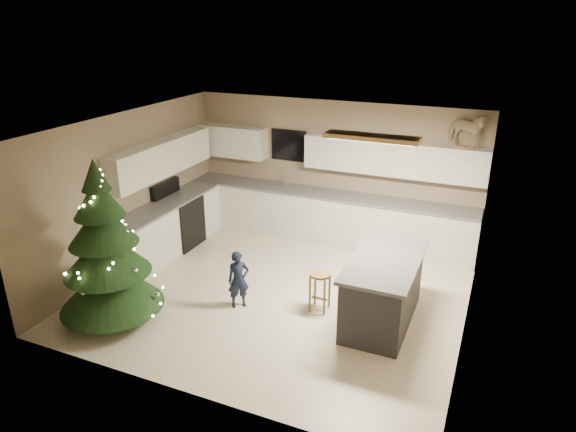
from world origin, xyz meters
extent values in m
plane|color=beige|center=(0.00, 0.00, 0.00)|extent=(5.50, 5.50, 0.00)
cube|color=gray|center=(0.00, 2.50, 1.30)|extent=(5.50, 0.02, 2.60)
cube|color=gray|center=(0.00, -2.50, 1.30)|extent=(5.50, 0.02, 2.60)
cube|color=gray|center=(-2.75, 0.00, 1.30)|extent=(0.02, 5.00, 2.60)
cube|color=gray|center=(2.75, 0.00, 1.30)|extent=(0.02, 5.00, 2.60)
cube|color=silver|center=(0.00, 0.00, 2.60)|extent=(5.50, 5.00, 0.02)
cube|color=olive|center=(1.30, 0.10, 2.55)|extent=(1.25, 0.32, 0.06)
cube|color=white|center=(1.30, 0.10, 2.52)|extent=(1.15, 0.24, 0.02)
cube|color=white|center=(0.00, 2.20, 0.45)|extent=(5.48, 0.60, 0.90)
cube|color=white|center=(-2.45, 0.60, 0.45)|extent=(0.60, 2.60, 0.90)
cube|color=slate|center=(0.00, 2.19, 0.92)|extent=(5.48, 0.62, 0.04)
cube|color=slate|center=(-2.44, 0.60, 0.92)|extent=(0.62, 2.60, 0.04)
cube|color=white|center=(-2.05, 2.33, 1.70)|extent=(1.40, 0.35, 0.60)
cube|color=white|center=(1.15, 2.33, 1.70)|extent=(3.20, 0.35, 0.60)
cube|color=white|center=(-2.58, 0.72, 1.70)|extent=(0.35, 2.60, 0.60)
cube|color=black|center=(-0.90, 2.47, 1.70)|extent=(0.70, 0.04, 0.60)
cube|color=#99999E|center=(-0.90, 2.20, 0.90)|extent=(0.55, 0.40, 0.06)
cylinder|color=#99999E|center=(-0.90, 2.30, 1.06)|extent=(0.03, 0.03, 0.24)
cube|color=black|center=(-2.43, 0.90, 0.45)|extent=(0.64, 0.75, 0.90)
cube|color=black|center=(-2.68, 0.90, 1.05)|extent=(0.10, 0.75, 0.30)
cube|color=black|center=(1.65, -0.16, 0.45)|extent=(0.80, 1.60, 0.90)
cube|color=#353638|center=(1.65, -0.16, 0.93)|extent=(0.90, 1.70, 0.05)
cylinder|color=olive|center=(0.75, -0.23, 0.58)|extent=(0.31, 0.31, 0.04)
cylinder|color=olive|center=(0.64, -0.34, 0.28)|extent=(0.03, 0.03, 0.56)
cylinder|color=olive|center=(0.86, -0.34, 0.28)|extent=(0.03, 0.03, 0.56)
cylinder|color=olive|center=(0.64, -0.12, 0.28)|extent=(0.03, 0.03, 0.56)
cylinder|color=olive|center=(0.86, -0.12, 0.28)|extent=(0.03, 0.03, 0.56)
cube|color=olive|center=(0.75, -0.23, 0.18)|extent=(0.24, 0.03, 0.03)
cylinder|color=#3F2816|center=(-1.85, -1.60, 0.16)|extent=(0.13, 0.13, 0.31)
cone|color=black|center=(-1.85, -1.60, 0.57)|extent=(1.42, 1.42, 0.73)
cone|color=black|center=(-1.85, -1.60, 1.04)|extent=(1.17, 1.17, 0.63)
cone|color=black|center=(-1.85, -1.60, 1.46)|extent=(0.92, 0.92, 0.57)
cone|color=black|center=(-1.85, -1.60, 1.83)|extent=(0.67, 0.67, 0.52)
cone|color=black|center=(-1.85, -1.60, 2.14)|extent=(0.38, 0.38, 0.42)
sphere|color=#FFD88C|center=(-1.11, -1.60, 0.26)|extent=(0.04, 0.04, 0.04)
sphere|color=#FFD88C|center=(-1.19, -1.31, 0.32)|extent=(0.04, 0.04, 0.04)
sphere|color=#FFD88C|center=(-1.37, -1.09, 0.38)|extent=(0.04, 0.04, 0.04)
sphere|color=#FFD88C|center=(-1.63, -0.96, 0.44)|extent=(0.04, 0.04, 0.04)
sphere|color=#FFD88C|center=(-1.90, -0.94, 0.49)|extent=(0.04, 0.04, 0.04)
sphere|color=#FFD88C|center=(-2.15, -1.03, 0.55)|extent=(0.04, 0.04, 0.04)
sphere|color=#FFD88C|center=(-2.34, -1.21, 0.61)|extent=(0.04, 0.04, 0.04)
sphere|color=#FFD88C|center=(-2.43, -1.45, 0.67)|extent=(0.04, 0.04, 0.04)
sphere|color=#FFD88C|center=(-2.42, -1.69, 0.73)|extent=(0.04, 0.04, 0.04)
sphere|color=#FFD88C|center=(-2.32, -1.90, 0.79)|extent=(0.04, 0.04, 0.04)
sphere|color=#FFD88C|center=(-2.15, -2.05, 0.84)|extent=(0.04, 0.04, 0.04)
sphere|color=#FFD88C|center=(-1.94, -2.11, 0.90)|extent=(0.04, 0.04, 0.04)
sphere|color=#FFD88C|center=(-1.74, -2.08, 0.96)|extent=(0.04, 0.04, 0.04)
sphere|color=#FFD88C|center=(-1.56, -1.98, 1.02)|extent=(0.04, 0.04, 0.04)
sphere|color=#FFD88C|center=(-1.45, -1.83, 1.08)|extent=(0.04, 0.04, 0.04)
sphere|color=#FFD88C|center=(-1.42, -1.65, 1.14)|extent=(0.04, 0.04, 0.04)
sphere|color=#FFD88C|center=(-1.45, -1.47, 1.19)|extent=(0.04, 0.04, 0.04)
sphere|color=#FFD88C|center=(-1.55, -1.34, 1.25)|extent=(0.04, 0.04, 0.04)
sphere|color=#FFD88C|center=(-1.69, -1.26, 1.31)|extent=(0.04, 0.04, 0.04)
sphere|color=#FFD88C|center=(-1.84, -1.24, 1.37)|extent=(0.04, 0.04, 0.04)
sphere|color=#FFD88C|center=(-1.97, -1.29, 1.43)|extent=(0.04, 0.04, 0.04)
sphere|color=#FFD88C|center=(-2.07, -1.38, 1.49)|extent=(0.04, 0.04, 0.04)
sphere|color=#FFD88C|center=(-2.13, -1.49, 1.54)|extent=(0.04, 0.04, 0.04)
sphere|color=#FFD88C|center=(-2.12, -1.61, 1.60)|extent=(0.04, 0.04, 0.04)
sphere|color=#FFD88C|center=(-2.08, -1.71, 1.66)|extent=(0.04, 0.04, 0.04)
sphere|color=#FFD88C|center=(-2.00, -1.78, 1.72)|extent=(0.04, 0.04, 0.04)
sphere|color=#FFD88C|center=(-1.91, -1.81, 1.78)|extent=(0.04, 0.04, 0.04)
sphere|color=#FFD88C|center=(-1.83, -1.79, 1.84)|extent=(0.04, 0.04, 0.04)
sphere|color=#FFD88C|center=(-1.76, -1.75, 1.89)|extent=(0.04, 0.04, 0.04)
sphere|color=#FFD88C|center=(-1.73, -1.69, 1.95)|extent=(0.04, 0.04, 0.04)
sphere|color=#FFD88C|center=(-1.72, -1.63, 2.01)|extent=(0.04, 0.04, 0.04)
sphere|color=#FFD88C|center=(-1.74, -1.58, 2.07)|extent=(0.04, 0.04, 0.04)
sphere|color=#FFD88C|center=(-1.77, -1.55, 2.13)|extent=(0.04, 0.04, 0.04)
sphere|color=#FFD88C|center=(-1.81, -1.54, 2.19)|extent=(0.04, 0.04, 0.04)
sphere|color=silver|center=(-1.21, -1.60, 0.39)|extent=(0.07, 0.07, 0.07)
sphere|color=silver|center=(-2.19, -1.13, 0.55)|extent=(0.07, 0.07, 0.07)
sphere|color=silver|center=(-2.01, -2.10, 0.70)|extent=(0.07, 0.07, 0.07)
sphere|color=silver|center=(-1.40, -1.45, 0.86)|extent=(0.07, 0.07, 0.07)
sphere|color=silver|center=(-2.19, -1.36, 1.02)|extent=(0.07, 0.07, 0.07)
sphere|color=silver|center=(-1.85, -1.96, 1.17)|extent=(0.07, 0.07, 0.07)
sphere|color=silver|center=(-1.60, -1.42, 1.33)|extent=(0.07, 0.07, 0.07)
sphere|color=silver|center=(-2.09, -1.52, 1.49)|extent=(0.07, 0.07, 0.07)
sphere|color=silver|center=(-1.79, -1.78, 1.64)|extent=(0.07, 0.07, 0.07)
sphere|color=silver|center=(-1.77, -1.49, 1.80)|extent=(0.07, 0.07, 0.07)
sphere|color=silver|center=(-1.93, -1.60, 1.96)|extent=(0.07, 0.07, 0.07)
sphere|color=silver|center=(-1.83, -1.62, 2.11)|extent=(0.07, 0.07, 0.07)
imported|color=#18243A|center=(-0.38, -0.60, 0.44)|extent=(0.38, 0.37, 0.88)
cube|color=olive|center=(2.30, 2.28, 2.01)|extent=(0.26, 0.02, 0.02)
cube|color=olive|center=(2.30, 2.37, 2.01)|extent=(0.26, 0.02, 0.02)
imported|color=beige|center=(2.30, 2.33, 2.30)|extent=(0.71, 0.48, 0.55)
camera|label=1|loc=(2.90, -6.38, 4.05)|focal=32.00mm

